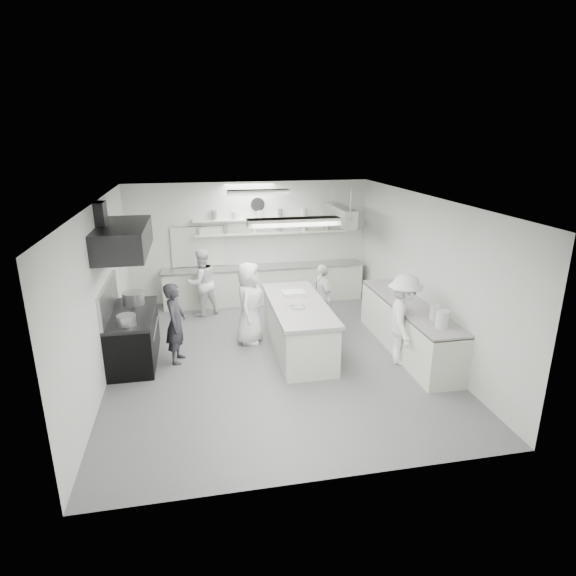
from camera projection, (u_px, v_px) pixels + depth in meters
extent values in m
cube|color=slate|center=(274.00, 357.00, 9.16)|extent=(6.00, 7.00, 0.02)
cube|color=white|center=(272.00, 200.00, 8.23)|extent=(6.00, 7.00, 0.02)
cube|color=silver|center=(250.00, 242.00, 11.96)|extent=(6.00, 0.04, 3.00)
cube|color=silver|center=(324.00, 372.00, 5.43)|extent=(6.00, 0.04, 3.00)
cube|color=silver|center=(101.00, 293.00, 8.14)|extent=(0.04, 7.00, 3.00)
cube|color=silver|center=(425.00, 274.00, 9.25)|extent=(0.04, 7.00, 3.00)
cube|color=black|center=(134.00, 338.00, 8.91)|extent=(0.80, 1.80, 0.90)
cube|color=black|center=(123.00, 239.00, 8.32)|extent=(0.85, 2.00, 0.50)
cube|color=silver|center=(264.00, 284.00, 12.06)|extent=(5.00, 0.60, 0.92)
cube|color=silver|center=(278.00, 232.00, 11.89)|extent=(4.20, 0.26, 0.04)
cube|color=silver|center=(278.00, 219.00, 11.78)|extent=(4.20, 0.26, 0.04)
cube|color=black|center=(198.00, 247.00, 11.72)|extent=(1.30, 0.04, 1.00)
cylinder|color=white|center=(258.00, 204.00, 11.67)|extent=(0.32, 0.05, 0.32)
cube|color=silver|center=(408.00, 328.00, 9.32)|extent=(0.74, 3.30, 0.94)
cube|color=#AAAAAA|center=(340.00, 215.00, 11.06)|extent=(0.30, 1.60, 0.40)
cube|color=silver|center=(294.00, 222.00, 6.57)|extent=(1.30, 0.25, 0.10)
cube|color=silver|center=(258.00, 192.00, 9.93)|extent=(1.30, 0.25, 0.10)
cube|color=silver|center=(298.00, 328.00, 9.31)|extent=(0.97, 2.59, 0.95)
cylinder|color=#AAAAAA|center=(134.00, 299.00, 9.19)|extent=(0.41, 0.41, 0.28)
imported|color=#2E2D33|center=(176.00, 323.00, 8.77)|extent=(0.48, 0.63, 1.54)
imported|color=white|center=(202.00, 282.00, 11.08)|extent=(0.96, 0.87, 1.60)
imported|color=white|center=(249.00, 303.00, 9.59)|extent=(0.79, 0.96, 1.69)
imported|color=white|center=(322.00, 296.00, 10.37)|extent=(0.44, 0.88, 1.44)
imported|color=white|center=(403.00, 319.00, 8.71)|extent=(0.97, 1.26, 1.72)
imported|color=#AAAAAA|center=(298.00, 308.00, 8.90)|extent=(0.28, 0.28, 0.06)
imported|color=silver|center=(291.00, 305.00, 9.06)|extent=(0.21, 0.21, 0.06)
imported|color=silver|center=(395.00, 289.00, 10.08)|extent=(0.27, 0.27, 0.05)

